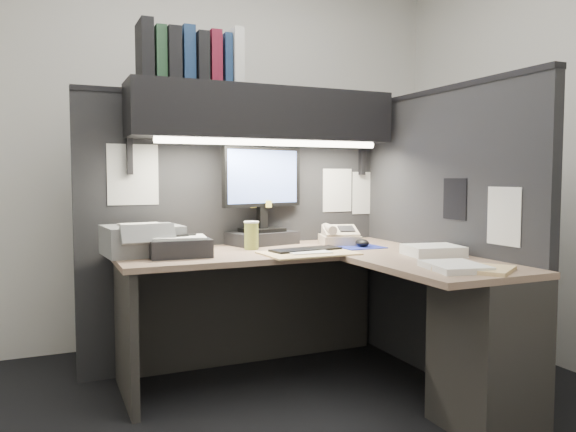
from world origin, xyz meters
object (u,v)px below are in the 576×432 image
object	(u,v)px
telephone	(340,237)
notebook_stack	(179,247)
overhead_shelf	(263,115)
coffee_cup	(251,236)
desk	(375,317)
keyboard	(306,250)
printer	(142,240)
monitor	(262,206)

from	to	relation	value
telephone	notebook_stack	distance (m)	1.01
overhead_shelf	coffee_cup	distance (m)	0.72
desk	keyboard	size ratio (longest dim) A/B	4.28
printer	overhead_shelf	bearing A→B (deg)	2.22
monitor	telephone	xyz separation A→B (m)	(0.43, -0.19, -0.19)
desk	coffee_cup	xyz separation A→B (m)	(-0.42, 0.62, 0.36)
overhead_shelf	telephone	world-z (taller)	overhead_shelf
keyboard	notebook_stack	xyz separation A→B (m)	(-0.67, 0.11, 0.04)
printer	keyboard	bearing A→B (deg)	-22.25
overhead_shelf	coffee_cup	xyz separation A→B (m)	(-0.12, -0.13, -0.70)
keyboard	printer	size ratio (longest dim) A/B	1.04
monitor	keyboard	distance (m)	0.48
printer	telephone	bearing A→B (deg)	-6.57
keyboard	coffee_cup	world-z (taller)	coffee_cup
desk	monitor	distance (m)	1.01
monitor	coffee_cup	bearing A→B (deg)	-139.95
desk	notebook_stack	xyz separation A→B (m)	(-0.86, 0.51, 0.33)
printer	notebook_stack	distance (m)	0.22
monitor	printer	distance (m)	0.77
desk	coffee_cup	bearing A→B (deg)	124.36
telephone	notebook_stack	size ratio (longest dim) A/B	0.76
overhead_shelf	printer	bearing A→B (deg)	-172.46
coffee_cup	printer	size ratio (longest dim) A/B	0.39
coffee_cup	notebook_stack	distance (m)	0.45
keyboard	coffee_cup	size ratio (longest dim) A/B	2.66
desk	keyboard	distance (m)	0.54
printer	notebook_stack	xyz separation A→B (m)	(0.16, -0.14, -0.03)
telephone	coffee_cup	distance (m)	0.57
overhead_shelf	printer	size ratio (longest dim) A/B	4.06
overhead_shelf	telephone	xyz separation A→B (m)	(0.45, -0.12, -0.72)
overhead_shelf	monitor	size ratio (longest dim) A/B	2.63
telephone	monitor	bearing A→B (deg)	172.66
desk	overhead_shelf	size ratio (longest dim) A/B	1.10
monitor	telephone	bearing A→B (deg)	-37.80
overhead_shelf	keyboard	world-z (taller)	overhead_shelf
keyboard	coffee_cup	bearing A→B (deg)	129.84
desk	coffee_cup	world-z (taller)	coffee_cup
desk	coffee_cup	size ratio (longest dim) A/B	11.39
desk	telephone	distance (m)	0.73
notebook_stack	overhead_shelf	bearing A→B (deg)	23.07
monitor	desk	bearing A→B (deg)	-85.17
monitor	coffee_cup	world-z (taller)	monitor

